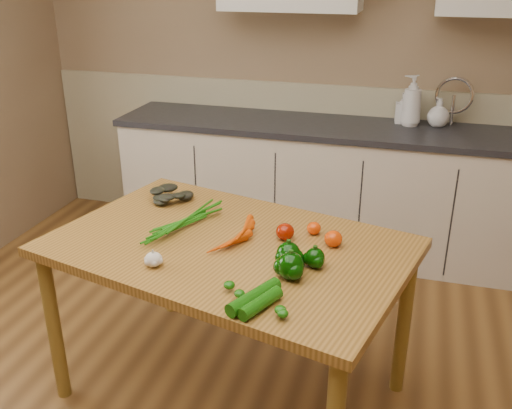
{
  "coord_description": "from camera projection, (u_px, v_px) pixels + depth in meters",
  "views": [
    {
      "loc": [
        0.77,
        -1.49,
        1.9
      ],
      "look_at": [
        0.1,
        0.8,
        0.88
      ],
      "focal_mm": 40.0,
      "sensor_mm": 36.0,
      "label": 1
    }
  ],
  "objects": [
    {
      "name": "soap_bottle_a",
      "position": [
        412.0,
        101.0,
        3.69
      ],
      "size": [
        0.17,
        0.17,
        0.33
      ],
      "primitive_type": "imported",
      "rotation": [
        0.0,
        0.0,
        5.1
      ],
      "color": "silver",
      "rests_on": "counter_run"
    },
    {
      "name": "pepper_a",
      "position": [
        288.0,
        254.0,
        2.22
      ],
      "size": [
        0.1,
        0.1,
        0.1
      ],
      "primitive_type": "sphere",
      "color": "black",
      "rests_on": "table"
    },
    {
      "name": "tomato_b",
      "position": [
        314.0,
        228.0,
        2.49
      ],
      "size": [
        0.06,
        0.06,
        0.06
      ],
      "primitive_type": "ellipsoid",
      "color": "#D33905",
      "rests_on": "table"
    },
    {
      "name": "tomato_c",
      "position": [
        333.0,
        239.0,
        2.38
      ],
      "size": [
        0.08,
        0.08,
        0.07
      ],
      "primitive_type": "ellipsoid",
      "color": "#D33905",
      "rests_on": "table"
    },
    {
      "name": "pepper_b",
      "position": [
        315.0,
        258.0,
        2.22
      ],
      "size": [
        0.08,
        0.08,
        0.08
      ],
      "primitive_type": "sphere",
      "color": "black",
      "rests_on": "table"
    },
    {
      "name": "tomato_a",
      "position": [
        285.0,
        232.0,
        2.44
      ],
      "size": [
        0.08,
        0.08,
        0.07
      ],
      "primitive_type": "ellipsoid",
      "color": "#841302",
      "rests_on": "table"
    },
    {
      "name": "soap_bottle_c",
      "position": [
        439.0,
        113.0,
        3.7
      ],
      "size": [
        0.2,
        0.2,
        0.18
      ],
      "primitive_type": "imported",
      "rotation": [
        0.0,
        0.0,
        3.94
      ],
      "color": "silver",
      "rests_on": "counter_run"
    },
    {
      "name": "zucchini_b",
      "position": [
        254.0,
        297.0,
        1.98
      ],
      "size": [
        0.15,
        0.24,
        0.05
      ],
      "primitive_type": "cylinder",
      "rotation": [
        1.57,
        0.0,
        -0.45
      ],
      "color": "#0F4807",
      "rests_on": "table"
    },
    {
      "name": "counter_run",
      "position": [
        326.0,
        186.0,
        3.96
      ],
      "size": [
        2.84,
        0.64,
        1.14
      ],
      "color": "beige",
      "rests_on": "ground"
    },
    {
      "name": "room",
      "position": [
        175.0,
        170.0,
        1.92
      ],
      "size": [
        4.04,
        5.04,
        2.64
      ],
      "color": "brown",
      "rests_on": "ground"
    },
    {
      "name": "zucchini_a",
      "position": [
        260.0,
        303.0,
        1.95
      ],
      "size": [
        0.12,
        0.2,
        0.05
      ],
      "primitive_type": "cylinder",
      "rotation": [
        1.57,
        0.0,
        -0.42
      ],
      "color": "#0F4807",
      "rests_on": "table"
    },
    {
      "name": "pepper_c",
      "position": [
        291.0,
        266.0,
        2.13
      ],
      "size": [
        0.1,
        0.1,
        0.1
      ],
      "primitive_type": "sphere",
      "color": "black",
      "rests_on": "table"
    },
    {
      "name": "soap_bottle_b",
      "position": [
        403.0,
        108.0,
        3.78
      ],
      "size": [
        0.1,
        0.1,
        0.2
      ],
      "primitive_type": "imported",
      "rotation": [
        0.0,
        0.0,
        3.24
      ],
      "color": "silver",
      "rests_on": "counter_run"
    },
    {
      "name": "carrot_bunch",
      "position": [
        221.0,
        229.0,
        2.46
      ],
      "size": [
        0.32,
        0.27,
        0.07
      ],
      "primitive_type": null,
      "rotation": [
        0.0,
        0.0,
        -0.24
      ],
      "color": "#C94304",
      "rests_on": "table"
    },
    {
      "name": "garlic_bulb",
      "position": [
        153.0,
        259.0,
        2.23
      ],
      "size": [
        0.07,
        0.07,
        0.06
      ],
      "primitive_type": "ellipsoid",
      "color": "beige",
      "rests_on": "table"
    },
    {
      "name": "table",
      "position": [
        229.0,
        261.0,
        2.46
      ],
      "size": [
        1.67,
        1.28,
        0.8
      ],
      "rotation": [
        0.0,
        0.0,
        -0.24
      ],
      "color": "olive",
      "rests_on": "ground"
    },
    {
      "name": "leafy_greens",
      "position": [
        170.0,
        192.0,
        2.81
      ],
      "size": [
        0.21,
        0.19,
        0.11
      ],
      "primitive_type": null,
      "color": "black",
      "rests_on": "table"
    }
  ]
}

